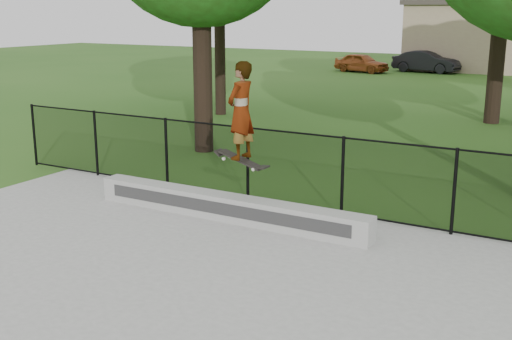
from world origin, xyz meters
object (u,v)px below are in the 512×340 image
(car_b, at_px, (426,62))
(skater_airborne, at_px, (241,113))
(car_a, at_px, (362,63))
(grind_ledge, at_px, (227,207))

(car_b, bearing_deg, skater_airborne, -164.48)
(car_a, distance_m, skater_airborne, 29.38)
(grind_ledge, xyz_separation_m, car_b, (-4.55, 29.90, 0.37))
(grind_ledge, relative_size, car_a, 1.65)
(car_a, xyz_separation_m, skater_airborne, (8.35, -28.14, 1.47))
(grind_ledge, height_order, car_a, car_a)
(grind_ledge, distance_m, car_b, 30.24)
(car_a, bearing_deg, car_b, -50.47)
(grind_ledge, xyz_separation_m, skater_airborne, (0.33, -0.04, 1.76))
(grind_ledge, distance_m, skater_airborne, 1.79)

